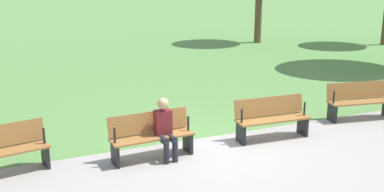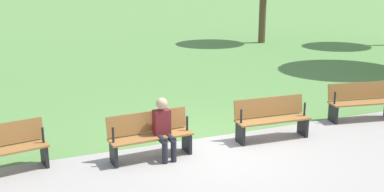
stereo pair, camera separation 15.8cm
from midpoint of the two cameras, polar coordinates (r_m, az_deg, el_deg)
The scene contains 6 objects.
ground_plane at distance 9.81m, azimuth 3.33°, elevation -6.37°, with size 120.00×120.00×0.00m, color #5B8C47.
bench_3 at distance 12.21m, azimuth 20.01°, elevation -0.54°, with size 1.69×0.75×0.89m.
bench_4 at distance 10.37m, azimuth 9.95°, elevation -2.61°, with size 1.66×0.57×0.89m.
bench_5 at distance 9.26m, azimuth -4.58°, elevation -4.65°, with size 1.66×0.57×0.89m.
bench_6 at distance 9.17m, azimuth -21.65°, elevation -5.95°, with size 1.69×0.75×0.89m.
person_seated at distance 9.16m, azimuth -2.94°, elevation -3.73°, with size 0.34×0.53×1.20m.
Camera 2 is at (3.91, 8.21, 3.66)m, focal length 44.38 mm.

